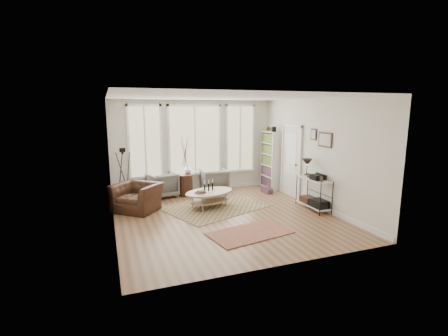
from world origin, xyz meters
name	(u,v)px	position (x,y,z in m)	size (l,w,h in m)	color
room	(225,159)	(0.02, 0.03, 1.43)	(5.50, 5.54, 2.90)	#946C4B
bay_window	(195,141)	(0.00, 2.71, 1.61)	(4.14, 0.12, 2.24)	#D8C188
door	(291,159)	(2.57, 1.15, 1.12)	(0.09, 1.06, 2.22)	silver
bookcase	(270,160)	(2.44, 2.23, 0.96)	(0.31, 0.85, 2.06)	white
low_shelf	(314,191)	(2.38, -0.30, 0.51)	(0.38, 1.08, 1.30)	white
wall_art	(322,138)	(2.58, -0.27, 1.88)	(0.04, 0.88, 0.44)	black
rug_main	(215,207)	(0.01, 0.81, 0.01)	(2.53, 1.90, 0.01)	brown
rug_runner	(250,233)	(0.11, -1.24, 0.01)	(1.74, 0.97, 0.01)	maroon
coffee_table	(209,195)	(-0.14, 0.83, 0.35)	(1.62, 1.31, 0.65)	tan
armchair_left	(162,185)	(-1.15, 2.36, 0.37)	(0.79, 0.81, 0.74)	slate
armchair_right	(214,180)	(0.51, 2.37, 0.37)	(0.79, 0.81, 0.74)	slate
side_table	(185,167)	(-0.45, 2.23, 0.88)	(0.44, 0.44, 1.83)	#381E13
vase	(188,169)	(-0.33, 2.40, 0.78)	(0.24, 0.24, 0.25)	silver
accent_chair	(137,197)	(-1.99, 1.22, 0.36)	(1.10, 0.96, 0.71)	#381E13
tripod_camera	(124,178)	(-2.25, 2.05, 0.72)	(0.55, 0.55, 1.56)	black
book_stack_near	(266,189)	(2.05, 1.75, 0.09)	(0.22, 0.28, 0.18)	maroon
book_stack_far	(268,191)	(2.05, 1.56, 0.08)	(0.19, 0.24, 0.16)	maroon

